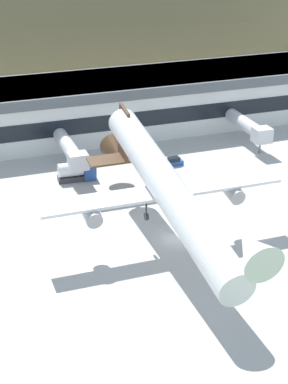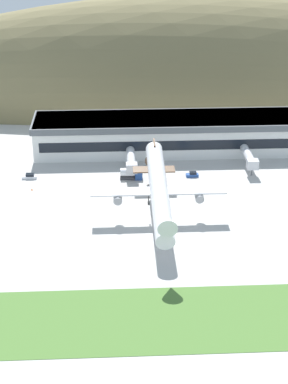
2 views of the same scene
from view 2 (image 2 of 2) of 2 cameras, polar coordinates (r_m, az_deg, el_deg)
name	(u,v)px [view 2 (image 2 of 2)]	position (r m, az deg, el deg)	size (l,w,h in m)	color
ground_plane	(167,218)	(171.61, 2.04, -2.34)	(390.44, 390.44, 0.00)	#B7B5AF
grass_strip_foreground	(184,318)	(134.82, 3.60, -11.15)	(351.39, 22.44, 0.08)	#4C7533
hill_backdrop	(200,101)	(266.38, 4.96, 8.07)	(286.82, 58.04, 85.01)	olive
terminal_building	(184,132)	(213.43, 3.59, 5.38)	(99.23, 18.99, 11.48)	white
jetway_0	(131,161)	(196.76, -1.15, 2.81)	(3.38, 15.78, 5.43)	silver
jetway_1	(249,158)	(201.52, 9.33, 3.03)	(3.38, 14.87, 5.43)	silver
cargo_airplane	(159,190)	(165.93, 1.32, 0.22)	(35.57, 53.56, 12.49)	silver
service_car_1	(30,176)	(197.17, -10.14, 1.37)	(4.51, 1.98, 1.53)	silver
service_car_2	(192,175)	(195.86, 4.32, 1.56)	(3.82, 1.79, 1.57)	#264C99
fuel_truck	(131,174)	(193.56, -1.17, 1.62)	(6.87, 2.92, 3.36)	#264C99
traffic_cone_0	(32,189)	(189.63, -9.93, 0.24)	(0.52, 0.52, 0.58)	orange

